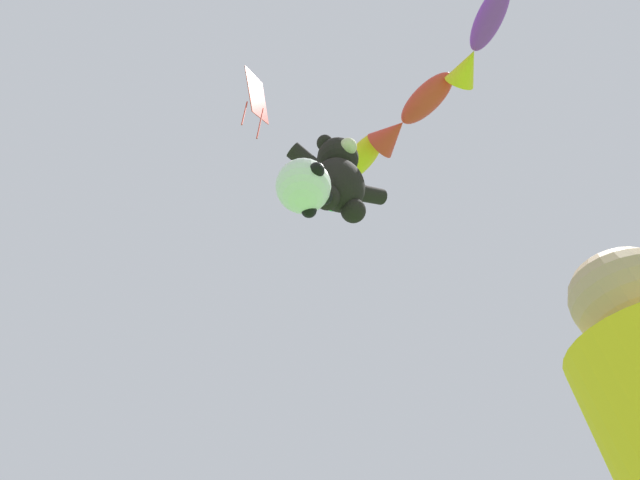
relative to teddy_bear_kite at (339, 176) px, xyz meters
The scene contains 6 objects.
teddy_bear_kite is the anchor object (origin of this frame).
soccer_ball_kite 1.50m from the teddy_bear_kite, 167.77° to the right, with size 1.00×1.00×0.92m.
fish_kite_goldfin 3.01m from the teddy_bear_kite, 45.50° to the left, with size 0.82×2.44×0.81m.
fish_kite_crimson 2.71m from the teddy_bear_kite, 36.83° to the right, with size 0.94×2.27×0.78m.
fish_kite_violet 3.80m from the teddy_bear_kite, 65.75° to the right, with size 1.14×1.98×0.63m.
diamond_kite 3.28m from the teddy_bear_kite, 158.64° to the left, with size 1.13×1.03×2.59m.
Camera 1 is at (-3.32, -0.95, 1.08)m, focal length 24.00 mm.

